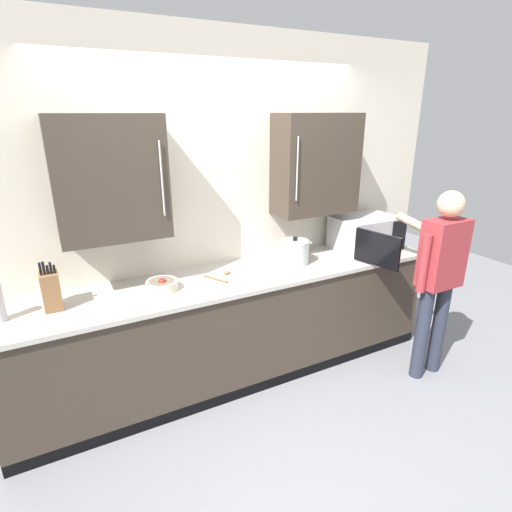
% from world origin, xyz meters
% --- Properties ---
extents(ground_plane, '(9.28, 9.28, 0.00)m').
position_xyz_m(ground_plane, '(0.00, 0.00, 0.00)').
color(ground_plane, gray).
extents(back_wall_tiled, '(4.36, 0.44, 2.73)m').
position_xyz_m(back_wall_tiled, '(-0.00, 1.02, 1.45)').
color(back_wall_tiled, beige).
rests_on(back_wall_tiled, ground_plane).
extents(counter_unit, '(3.50, 0.67, 0.91)m').
position_xyz_m(counter_unit, '(0.00, 0.69, 0.45)').
color(counter_unit, '#3D3328').
rests_on(counter_unit, ground_plane).
extents(microwave_oven, '(0.59, 0.82, 0.30)m').
position_xyz_m(microwave_oven, '(1.32, 0.73, 1.06)').
color(microwave_oven, '#B7BABF').
rests_on(microwave_oven, counter_unit).
extents(wooden_spoon, '(0.23, 0.21, 0.02)m').
position_xyz_m(wooden_spoon, '(-0.12, 0.72, 0.92)').
color(wooden_spoon, brown).
rests_on(wooden_spoon, counter_unit).
extents(fruit_bowl, '(0.23, 0.23, 0.10)m').
position_xyz_m(fruit_bowl, '(-0.59, 0.69, 0.95)').
color(fruit_bowl, beige).
rests_on(fruit_bowl, counter_unit).
extents(knife_block, '(0.11, 0.15, 0.34)m').
position_xyz_m(knife_block, '(-1.30, 0.73, 1.04)').
color(knife_block, brown).
rests_on(knife_block, counter_unit).
extents(stock_pot, '(0.34, 0.24, 0.23)m').
position_xyz_m(stock_pot, '(0.55, 0.70, 1.01)').
color(stock_pot, '#B7BABF').
rests_on(stock_pot, counter_unit).
extents(person_figure, '(0.44, 0.58, 1.57)m').
position_xyz_m(person_figure, '(1.42, -0.03, 0.94)').
color(person_figure, '#282D3D').
rests_on(person_figure, ground_plane).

